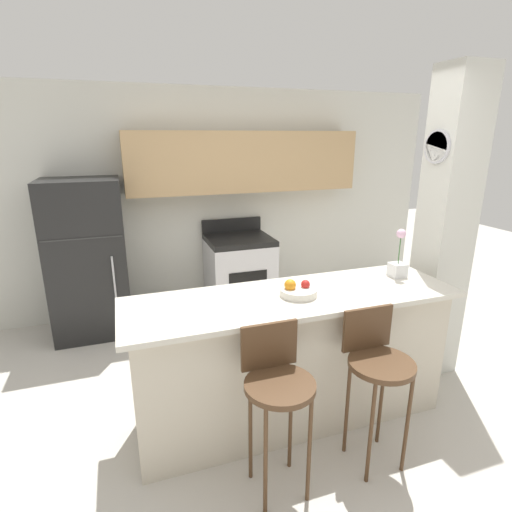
{
  "coord_description": "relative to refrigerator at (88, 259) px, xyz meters",
  "views": [
    {
      "loc": [
        -1.07,
        -2.31,
        2.03
      ],
      "look_at": [
        0.0,
        0.8,
        1.03
      ],
      "focal_mm": 28.0,
      "sensor_mm": 36.0,
      "label": 1
    }
  ],
  "objects": [
    {
      "name": "bar_stool_left",
      "position": [
        1.1,
        -2.47,
        -0.13
      ],
      "size": [
        0.4,
        0.4,
        1.01
      ],
      "color": "#4C331E",
      "rests_on": "ground_plane"
    },
    {
      "name": "wall_back",
      "position": [
        1.56,
        0.3,
        0.65
      ],
      "size": [
        5.6,
        0.38,
        2.55
      ],
      "color": "silver",
      "rests_on": "ground_plane"
    },
    {
      "name": "trash_bin",
      "position": [
        0.6,
        -0.22,
        -0.62
      ],
      "size": [
        0.28,
        0.28,
        0.38
      ],
      "color": "black",
      "rests_on": "ground_plane"
    },
    {
      "name": "pillar_right",
      "position": [
        2.89,
        -1.71,
        0.47
      ],
      "size": [
        0.38,
        0.32,
        2.55
      ],
      "color": "silver",
      "rests_on": "ground_plane"
    },
    {
      "name": "stove_range",
      "position": [
        1.62,
        0.0,
        -0.35
      ],
      "size": [
        0.73,
        0.67,
        1.07
      ],
      "color": "silver",
      "rests_on": "ground_plane"
    },
    {
      "name": "orchid_vase",
      "position": [
        2.34,
        -1.86,
        0.28
      ],
      "size": [
        0.11,
        0.11,
        0.38
      ],
      "color": "white",
      "rests_on": "counter_bar"
    },
    {
      "name": "fruit_bowl",
      "position": [
        1.45,
        -1.96,
        0.2
      ],
      "size": [
        0.25,
        0.25,
        0.12
      ],
      "color": "silver",
      "rests_on": "counter_bar"
    },
    {
      "name": "refrigerator",
      "position": [
        0.0,
        0.0,
        0.0
      ],
      "size": [
        0.75,
        0.66,
        1.63
      ],
      "color": "black",
      "rests_on": "ground_plane"
    },
    {
      "name": "ground_plane",
      "position": [
        1.43,
        -1.94,
        -0.81
      ],
      "size": [
        14.0,
        14.0,
        0.0
      ],
      "primitive_type": "plane",
      "color": "beige"
    },
    {
      "name": "bar_stool_right",
      "position": [
        1.76,
        -2.47,
        -0.13
      ],
      "size": [
        0.4,
        0.4,
        1.01
      ],
      "color": "#4C331E",
      "rests_on": "ground_plane"
    },
    {
      "name": "counter_bar",
      "position": [
        1.43,
        -1.94,
        -0.32
      ],
      "size": [
        2.32,
        0.7,
        0.98
      ],
      "color": "beige",
      "rests_on": "ground_plane"
    }
  ]
}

